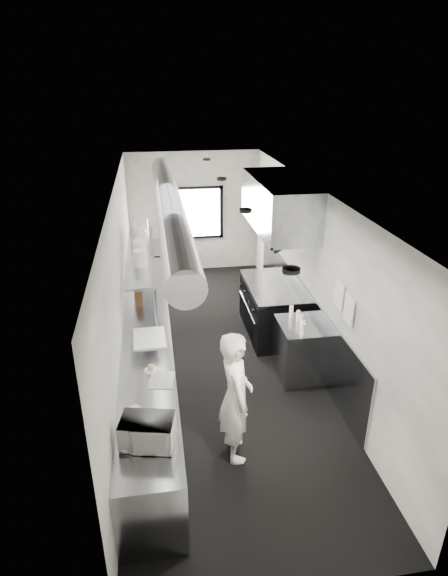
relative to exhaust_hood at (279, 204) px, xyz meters
name	(u,v)px	position (x,y,z in m)	size (l,w,h in m)	color
floor	(219,357)	(-1.10, -0.70, -2.39)	(3.00, 8.00, 0.01)	black
ceiling	(218,191)	(-1.10, -0.70, 0.41)	(3.00, 8.00, 0.01)	silver
wall_back	(194,213)	(-1.10, 3.30, -0.99)	(3.00, 0.02, 2.80)	silver
wall_front	(292,480)	(-1.10, -4.70, -0.99)	(3.00, 0.02, 2.80)	silver
wall_left	(121,287)	(-2.60, -0.70, -0.99)	(0.02, 8.00, 2.80)	silver
wall_right	(311,275)	(0.40, -0.70, -0.99)	(0.02, 8.00, 2.80)	silver
wall_cladding	(301,313)	(0.38, -0.40, -1.84)	(0.03, 5.50, 1.10)	gray
hvac_duct	(169,203)	(-1.80, -0.30, 0.16)	(0.40, 0.40, 6.40)	gray
service_window	(194,213)	(-1.10, 3.26, -0.99)	(1.36, 0.05, 1.25)	white
exhaust_hood	(279,204)	(0.00, 0.00, 0.00)	(0.81, 2.20, 0.88)	gray
prep_counter	(149,356)	(-2.25, -1.20, -1.94)	(0.70, 6.00, 0.90)	gray
pass_shelf	(141,254)	(-2.29, 0.30, -0.86)	(0.45, 3.00, 0.68)	gray
range	(270,309)	(-0.06, 0.00, -1.92)	(0.88, 1.60, 0.94)	black
bottle_station	(299,350)	(0.05, -1.40, -1.94)	(0.65, 0.80, 0.90)	gray
far_work_table	(147,266)	(-2.25, 2.50, -1.94)	(0.70, 1.20, 0.90)	gray
notice_sheet_a	(339,295)	(0.37, -1.90, -0.79)	(0.02, 0.28, 0.38)	white
notice_sheet_b	(349,310)	(0.37, -2.25, -0.84)	(0.02, 0.28, 0.38)	white
line_cook	(235,397)	(-1.22, -2.89, -1.54)	(0.62, 0.41, 1.70)	white
microwave	(147,432)	(-2.24, -3.56, -1.34)	(0.50, 0.38, 0.30)	silver
deli_tub_a	(135,412)	(-2.38, -3.12, -1.44)	(0.15, 0.15, 0.10)	silver
deli_tub_b	(134,416)	(-2.38, -3.17, -1.44)	(0.15, 0.15, 0.11)	silver
newspaper	(162,380)	(-2.07, -2.50, -1.49)	(0.29, 0.36, 0.01)	white
small_plate	(151,370)	(-2.20, -2.27, -1.48)	(0.17, 0.17, 0.01)	white
pastry	(151,367)	(-2.20, -2.27, -1.43)	(0.09, 0.09, 0.09)	#DBB773
cutting_board	(150,338)	(-2.21, -1.46, -1.48)	(0.45, 0.60, 0.02)	silver
knife_block	(138,297)	(-2.37, -0.31, -1.36)	(0.11, 0.23, 0.25)	#4F2F1C
plate_stack_a	(140,258)	(-2.28, -0.31, -0.69)	(0.22, 0.22, 0.26)	white
plate_stack_b	(140,249)	(-2.30, 0.09, -0.68)	(0.22, 0.22, 0.29)	white
plate_stack_c	(140,238)	(-2.29, 0.62, -0.66)	(0.23, 0.23, 0.33)	white
plate_stack_d	(141,229)	(-2.27, 0.98, -0.62)	(0.26, 0.26, 0.40)	white
squeeze_bottle_a	(303,329)	(-0.02, -1.68, -1.40)	(0.06, 0.06, 0.18)	silver
squeeze_bottle_b	(303,325)	(0.02, -1.56, -1.41)	(0.05, 0.05, 0.16)	silver
squeeze_bottle_c	(301,320)	(0.04, -1.42, -1.40)	(0.06, 0.06, 0.17)	silver
squeeze_bottle_d	(298,316)	(0.04, -1.28, -1.40)	(0.06, 0.06, 0.17)	silver
squeeze_bottle_e	(291,311)	(-0.03, -1.13, -1.40)	(0.06, 0.06, 0.19)	silver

